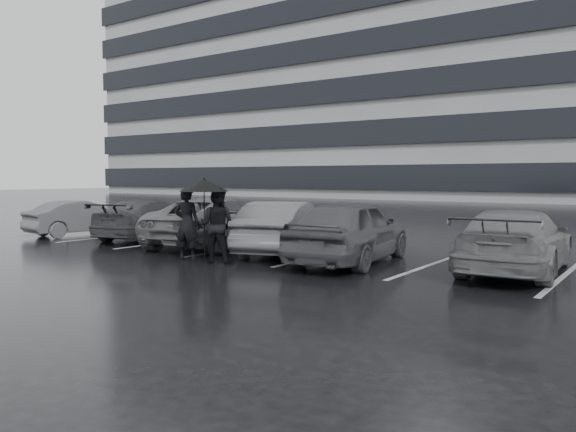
# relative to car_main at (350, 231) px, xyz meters

# --- Properties ---
(ground) EXTENTS (160.00, 160.00, 0.00)m
(ground) POSITION_rel_car_main_xyz_m (-1.71, -1.62, -0.76)
(ground) COLOR black
(ground) RESTS_ON ground
(office_building) EXTENTS (61.00, 26.00, 29.00)m
(office_building) POSITION_rel_car_main_xyz_m (-23.71, 46.38, 13.58)
(office_building) COLOR gray
(office_building) RESTS_ON ground
(car_main) EXTENTS (2.36, 4.67, 1.53)m
(car_main) POSITION_rel_car_main_xyz_m (0.00, 0.00, 0.00)
(car_main) COLOR black
(car_main) RESTS_ON ground
(car_west_a) EXTENTS (2.73, 4.48, 1.39)m
(car_west_a) POSITION_rel_car_main_xyz_m (-2.27, 0.48, -0.07)
(car_west_a) COLOR #313134
(car_west_a) RESTS_ON ground
(car_west_b) EXTENTS (3.61, 5.58, 1.43)m
(car_west_b) POSITION_rel_car_main_xyz_m (-5.00, 0.75, -0.05)
(car_west_b) COLOR #454547
(car_west_b) RESTS_ON ground
(car_west_c) EXTENTS (2.84, 4.76, 1.29)m
(car_west_c) POSITION_rel_car_main_xyz_m (-7.95, 0.80, -0.12)
(car_west_c) COLOR black
(car_west_c) RESTS_ON ground
(car_west_d) EXTENTS (1.78, 3.83, 1.22)m
(car_west_d) POSITION_rel_car_main_xyz_m (-10.87, 0.23, -0.15)
(car_west_d) COLOR #313134
(car_west_d) RESTS_ON ground
(car_east) EXTENTS (2.19, 4.79, 1.36)m
(car_east) POSITION_rel_car_main_xyz_m (3.55, 0.82, -0.08)
(car_east) COLOR #454547
(car_east) RESTS_ON ground
(pedestrian_left) EXTENTS (0.75, 0.60, 1.78)m
(pedestrian_left) POSITION_rel_car_main_xyz_m (-3.49, -1.89, 0.13)
(pedestrian_left) COLOR black
(pedestrian_left) RESTS_ON ground
(pedestrian_right) EXTENTS (1.03, 0.90, 1.78)m
(pedestrian_right) POSITION_rel_car_main_xyz_m (-2.63, -1.76, 0.13)
(pedestrian_right) COLOR black
(pedestrian_right) RESTS_ON ground
(umbrella) EXTENTS (1.20, 1.20, 2.03)m
(umbrella) POSITION_rel_car_main_xyz_m (-2.96, -1.85, 1.08)
(umbrella) COLOR black
(umbrella) RESTS_ON ground
(stall_stripes) EXTENTS (19.72, 5.00, 0.00)m
(stall_stripes) POSITION_rel_car_main_xyz_m (-2.51, 0.88, -0.76)
(stall_stripes) COLOR #A5A5A7
(stall_stripes) RESTS_ON ground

